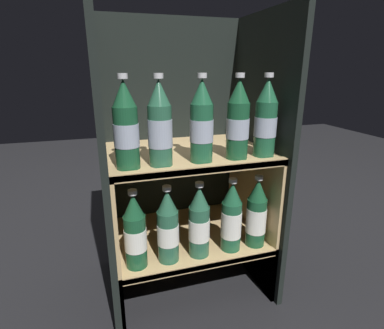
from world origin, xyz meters
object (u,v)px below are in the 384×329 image
at_px(bottle_upper_front_0, 126,128).
at_px(bottle_lower_front_4, 256,215).
at_px(bottle_lower_front_3, 231,219).
at_px(bottle_lower_front_1, 168,228).
at_px(bottle_upper_front_1, 160,126).
at_px(bottle_upper_front_4, 266,120).
at_px(bottle_lower_front_2, 199,223).
at_px(bottle_lower_front_0, 135,233).
at_px(bottle_upper_front_2, 202,124).
at_px(bottle_upper_front_3, 238,122).

distance_m(bottle_upper_front_0, bottle_lower_front_4, 0.53).
bearing_deg(bottle_upper_front_0, bottle_lower_front_3, 0.00).
xyz_separation_m(bottle_upper_front_0, bottle_lower_front_1, (0.11, 0.00, -0.33)).
height_order(bottle_upper_front_1, bottle_upper_front_4, same).
distance_m(bottle_lower_front_1, bottle_lower_front_2, 0.10).
relative_size(bottle_upper_front_0, bottle_lower_front_2, 1.00).
bearing_deg(bottle_lower_front_0, bottle_lower_front_3, 0.00).
relative_size(bottle_upper_front_4, bottle_lower_front_0, 1.00).
relative_size(bottle_upper_front_4, bottle_lower_front_3, 1.00).
bearing_deg(bottle_lower_front_3, bottle_lower_front_4, 0.00).
height_order(bottle_upper_front_4, bottle_lower_front_0, bottle_upper_front_4).
distance_m(bottle_upper_front_1, bottle_lower_front_2, 0.35).
bearing_deg(bottle_upper_front_0, bottle_upper_front_2, 0.00).
relative_size(bottle_upper_front_2, bottle_lower_front_4, 1.00).
distance_m(bottle_upper_front_0, bottle_lower_front_0, 0.33).
bearing_deg(bottle_lower_front_0, bottle_lower_front_2, 0.00).
distance_m(bottle_upper_front_3, bottle_lower_front_0, 0.46).
bearing_deg(bottle_lower_front_0, bottle_upper_front_2, 0.00).
bearing_deg(bottle_lower_front_2, bottle_lower_front_0, 180.00).
relative_size(bottle_upper_front_3, bottle_lower_front_3, 1.00).
height_order(bottle_upper_front_1, bottle_lower_front_3, bottle_upper_front_1).
distance_m(bottle_upper_front_0, bottle_lower_front_3, 0.46).
height_order(bottle_upper_front_3, bottle_lower_front_4, bottle_upper_front_3).
distance_m(bottle_upper_front_0, bottle_lower_front_1, 0.34).
height_order(bottle_upper_front_1, bottle_lower_front_1, bottle_upper_front_1).
xyz_separation_m(bottle_upper_front_0, bottle_upper_front_4, (0.43, 0.00, 0.00)).
relative_size(bottle_upper_front_4, bottle_lower_front_2, 1.00).
xyz_separation_m(bottle_lower_front_0, bottle_lower_front_2, (0.21, 0.00, -0.00)).
height_order(bottle_lower_front_2, bottle_lower_front_4, same).
distance_m(bottle_upper_front_0, bottle_upper_front_2, 0.22).
distance_m(bottle_upper_front_1, bottle_upper_front_4, 0.33).
bearing_deg(bottle_upper_front_2, bottle_upper_front_1, -180.00).
relative_size(bottle_upper_front_1, bottle_lower_front_0, 1.00).
height_order(bottle_upper_front_1, bottle_lower_front_2, bottle_upper_front_1).
height_order(bottle_lower_front_1, bottle_lower_front_4, same).
height_order(bottle_upper_front_4, bottle_lower_front_3, bottle_upper_front_4).
xyz_separation_m(bottle_upper_front_2, bottle_lower_front_3, (0.11, 0.00, -0.33)).
relative_size(bottle_upper_front_1, bottle_lower_front_3, 1.00).
distance_m(bottle_upper_front_4, bottle_lower_front_1, 0.46).
xyz_separation_m(bottle_upper_front_1, bottle_lower_front_2, (0.12, 0.00, -0.32)).
relative_size(bottle_upper_front_1, bottle_lower_front_1, 1.00).
relative_size(bottle_lower_front_1, bottle_lower_front_2, 1.00).
bearing_deg(bottle_upper_front_2, bottle_lower_front_2, 180.00).
distance_m(bottle_upper_front_0, bottle_upper_front_4, 0.43).
bearing_deg(bottle_lower_front_3, bottle_upper_front_1, -180.00).
height_order(bottle_upper_front_3, bottle_lower_front_1, bottle_upper_front_3).
bearing_deg(bottle_lower_front_4, bottle_upper_front_3, 180.00).
distance_m(bottle_upper_front_2, bottle_upper_front_3, 0.12).
bearing_deg(bottle_upper_front_3, bottle_lower_front_4, 0.00).
bearing_deg(bottle_lower_front_4, bottle_lower_front_1, 180.00).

